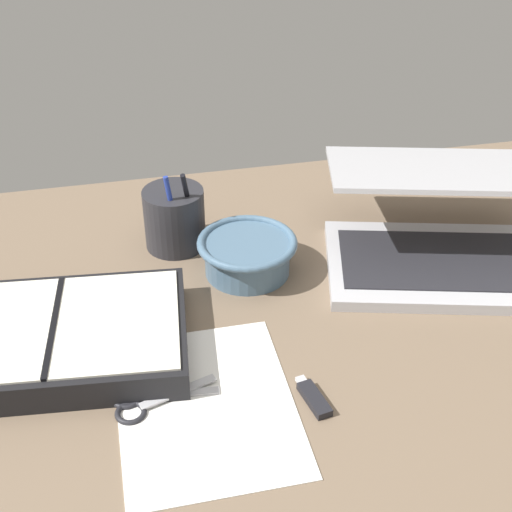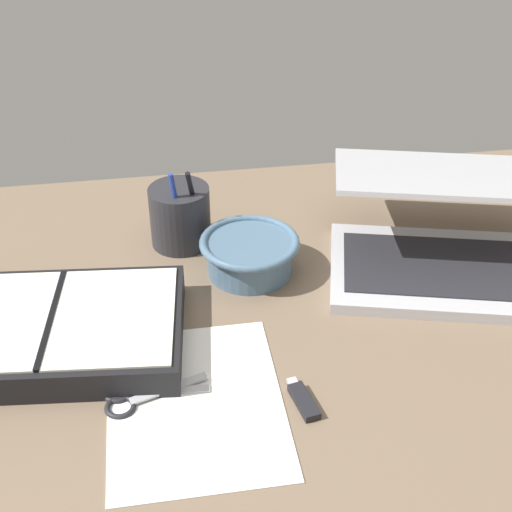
{
  "view_description": "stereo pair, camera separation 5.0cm",
  "coord_description": "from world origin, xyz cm",
  "px_view_note": "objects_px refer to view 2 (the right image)",
  "views": [
    {
      "loc": [
        -16.05,
        -73.97,
        66.37
      ],
      "look_at": [
        2.49,
        9.07,
        9.0
      ],
      "focal_mm": 50.0,
      "sensor_mm": 36.0,
      "label": 1
    },
    {
      "loc": [
        -11.09,
        -74.92,
        66.37
      ],
      "look_at": [
        2.49,
        9.07,
        9.0
      ],
      "focal_mm": 50.0,
      "sensor_mm": 36.0,
      "label": 2
    }
  ],
  "objects_px": {
    "laptop": "(441,237)",
    "pen_cup": "(180,216)",
    "bowl": "(250,253)",
    "planner": "(54,330)",
    "scissors": "(132,397)"
  },
  "relations": [
    {
      "from": "laptop",
      "to": "bowl",
      "type": "distance_m",
      "value": 0.3
    },
    {
      "from": "pen_cup",
      "to": "planner",
      "type": "bearing_deg",
      "value": -129.65
    },
    {
      "from": "laptop",
      "to": "planner",
      "type": "height_order",
      "value": "laptop"
    },
    {
      "from": "bowl",
      "to": "scissors",
      "type": "distance_m",
      "value": 0.31
    },
    {
      "from": "pen_cup",
      "to": "scissors",
      "type": "bearing_deg",
      "value": -104.06
    },
    {
      "from": "pen_cup",
      "to": "scissors",
      "type": "distance_m",
      "value": 0.36
    },
    {
      "from": "bowl",
      "to": "planner",
      "type": "height_order",
      "value": "bowl"
    },
    {
      "from": "laptop",
      "to": "pen_cup",
      "type": "height_order",
      "value": "laptop"
    },
    {
      "from": "pen_cup",
      "to": "bowl",
      "type": "bearing_deg",
      "value": -45.73
    },
    {
      "from": "bowl",
      "to": "scissors",
      "type": "bearing_deg",
      "value": -126.73
    },
    {
      "from": "planner",
      "to": "scissors",
      "type": "relative_size",
      "value": 2.73
    },
    {
      "from": "laptop",
      "to": "pen_cup",
      "type": "distance_m",
      "value": 0.42
    },
    {
      "from": "bowl",
      "to": "pen_cup",
      "type": "bearing_deg",
      "value": 134.27
    },
    {
      "from": "laptop",
      "to": "planner",
      "type": "relative_size",
      "value": 1.1
    },
    {
      "from": "pen_cup",
      "to": "scissors",
      "type": "height_order",
      "value": "pen_cup"
    }
  ]
}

